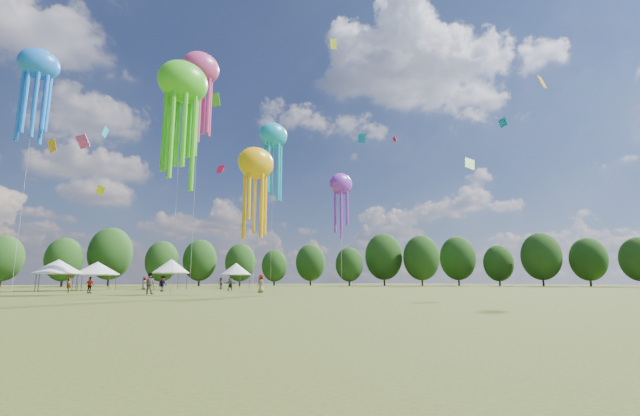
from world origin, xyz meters
TOP-DOWN VIEW (x-y plane):
  - ground at (0.00, 0.00)m, footprint 300.00×300.00m
  - spectator_near at (-5.01, 33.77)m, footprint 1.19×1.16m
  - spectators_far at (1.97, 44.31)m, footprint 21.08×26.02m
  - festival_tents at (-5.08, 54.87)m, footprint 41.85×8.79m
  - show_kites at (3.76, 40.83)m, footprint 38.22×29.01m
  - small_kites at (0.38, 40.80)m, footprint 71.31×64.33m
  - treeline at (-3.87, 62.51)m, footprint 201.57×95.24m

SIDE VIEW (x-z plane):
  - ground at x=0.00m, z-range 0.00..0.00m
  - spectators_far at x=1.97m, z-range -0.06..1.80m
  - spectator_near at x=-5.01m, z-range 0.00..1.93m
  - festival_tents at x=-5.08m, z-range 0.87..5.13m
  - treeline at x=-3.87m, z-range -0.17..13.26m
  - show_kites at x=3.76m, z-range 5.31..35.92m
  - small_kites at x=0.38m, z-range 6.04..51.61m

